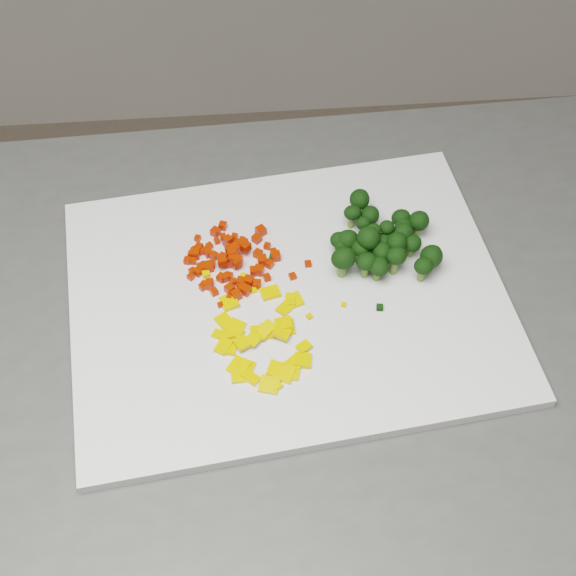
{
  "coord_description": "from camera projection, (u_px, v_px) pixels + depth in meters",
  "views": [
    {
      "loc": [
        -0.35,
        0.1,
        1.59
      ],
      "look_at": [
        -0.31,
        0.62,
        0.92
      ],
      "focal_mm": 50.0,
      "sensor_mm": 36.0,
      "label": 1
    }
  ],
  "objects": [
    {
      "name": "broccoli_floret_1",
      "position": [
        386.0,
        231.0,
        0.87
      ],
      "size": [
        0.02,
        0.02,
        0.03
      ],
      "primitive_type": null,
      "color": "black",
      "rests_on": "broccoli_pile"
    },
    {
      "name": "carrot_cube_36",
      "position": [
        212.0,
        264.0,
        0.87
      ],
      "size": [
        0.01,
        0.01,
        0.01
      ],
      "primitive_type": "cube",
      "rotation": [
        0.0,
        0.0,
        1.45
      ],
      "color": "#BE1902",
      "rests_on": "carrot_pile"
    },
    {
      "name": "pepper_chunk_6",
      "position": [
        295.0,
        300.0,
        0.85
      ],
      "size": [
        0.02,
        0.02,
        0.01
      ],
      "primitive_type": "cube",
      "rotation": [
        0.09,
        -0.1,
        0.35
      ],
      "color": "#EDB10C",
      "rests_on": "pepper_pile"
    },
    {
      "name": "broccoli_floret_5",
      "position": [
        373.0,
        235.0,
        0.87
      ],
      "size": [
        0.02,
        0.02,
        0.03
      ],
      "primitive_type": null,
      "color": "black",
      "rests_on": "broccoli_pile"
    },
    {
      "name": "broccoli_floret_10",
      "position": [
        358.0,
        204.0,
        0.91
      ],
      "size": [
        0.03,
        0.03,
        0.04
      ],
      "primitive_type": null,
      "color": "black",
      "rests_on": "broccoli_pile"
    },
    {
      "name": "carrot_cube_19",
      "position": [
        231.0,
        263.0,
        0.88
      ],
      "size": [
        0.01,
        0.01,
        0.01
      ],
      "primitive_type": "cube",
      "rotation": [
        0.0,
        0.0,
        1.43
      ],
      "color": "#BE1902",
      "rests_on": "carrot_pile"
    },
    {
      "name": "carrot_cube_11",
      "position": [
        221.0,
        278.0,
        0.86
      ],
      "size": [
        0.01,
        0.01,
        0.01
      ],
      "primitive_type": "cube",
      "rotation": [
        0.0,
        0.0,
        2.49
      ],
      "color": "#BE1902",
      "rests_on": "carrot_pile"
    },
    {
      "name": "stray_bit_6",
      "position": [
        230.0,
        297.0,
        0.85
      ],
      "size": [
        0.01,
        0.01,
        0.0
      ],
      "primitive_type": "cube",
      "rotation": [
        0.0,
        0.0,
        2.79
      ],
      "color": "#BE1902",
      "rests_on": "cutting_board"
    },
    {
      "name": "carrot_cube_21",
      "position": [
        208.0,
        267.0,
        0.87
      ],
      "size": [
        0.01,
        0.01,
        0.01
      ],
      "primitive_type": "cube",
      "rotation": [
        0.0,
        0.0,
        0.17
      ],
      "color": "#BE1902",
      "rests_on": "carrot_pile"
    },
    {
      "name": "carrot_cube_72",
      "position": [
        203.0,
        251.0,
        0.89
      ],
      "size": [
        0.01,
        0.01,
        0.01
      ],
      "primitive_type": "cube",
      "rotation": [
        0.0,
        0.0,
        1.75
      ],
      "color": "#BE1902",
      "rests_on": "carrot_pile"
    },
    {
      "name": "pepper_chunk_3",
      "position": [
        270.0,
        293.0,
        0.85
      ],
      "size": [
        0.02,
        0.02,
        0.01
      ],
      "primitive_type": "cube",
      "rotation": [
        -0.05,
        0.02,
        0.24
      ],
      "color": "#EDB10C",
      "rests_on": "pepper_pile"
    },
    {
      "name": "carrot_cube_13",
      "position": [
        232.0,
        259.0,
        0.88
      ],
      "size": [
        0.01,
        0.01,
        0.01
      ],
      "primitive_type": "cube",
      "rotation": [
        0.0,
        0.0,
        1.34
      ],
      "color": "#BE1902",
      "rests_on": "carrot_pile"
    },
    {
      "name": "carrot_cube_27",
      "position": [
        243.0,
        282.0,
        0.86
      ],
      "size": [
        0.01,
        0.01,
        0.01
      ],
      "primitive_type": "cube",
      "rotation": [
        0.0,
        0.0,
        2.4
      ],
      "color": "#BE1902",
      "rests_on": "carrot_pile"
    },
    {
      "name": "pepper_chunk_15",
      "position": [
        267.0,
        331.0,
        0.82
      ],
      "size": [
        0.02,
        0.02,
        0.01
      ],
      "primitive_type": "cube",
      "rotation": [
        -0.03,
        -0.05,
        3.05
      ],
      "color": "#EDB10C",
      "rests_on": "pepper_pile"
    },
    {
      "name": "carrot_cube_68",
      "position": [
        230.0,
        289.0,
        0.85
      ],
      "size": [
        0.01,
        0.01,
        0.01
      ],
      "primitive_type": "cube",
      "rotation": [
        0.0,
        0.0,
        2.24
      ],
      "color": "#BE1902",
      "rests_on": "carrot_pile"
    },
    {
      "name": "broccoli_floret_2",
      "position": [
        417.0,
        225.0,
        0.89
      ],
      "size": [
        0.03,
        0.03,
        0.03
      ],
      "primitive_type": null,
      "color": "black",
      "rests_on": "broccoli_pile"
    },
    {
      "name": "broccoli_floret_27",
      "position": [
        411.0,
        246.0,
        0.88
      ],
      "size": [
        0.03,
        0.03,
        0.03
      ],
      "primitive_type": null,
      "color": "black",
      "rests_on": "broccoli_pile"
    },
    {
      "name": "carrot_cube_43",
      "position": [
        235.0,
        237.0,
        0.9
      ],
      "size": [
        0.01,
        0.01,
        0.01
      ],
      "primitive_type": "cube",
      "rotation": [
        0.0,
        0.0,
        1.23
      ],
      "color": "#BE1902",
      "rests_on": "carrot_pile"
    },
    {
      "name": "carrot_cube_61",
      "position": [
        230.0,
        276.0,
        0.87
      ],
      "size": [
        0.01,
        0.01,
        0.01
      ],
      "primitive_type": "cube",
      "rotation": [
        0.0,
        0.0,
        2.69
      ],
      "color": "#BE1902",
      "rests_on": "carrot_pile"
    },
    {
      "name": "carrot_cube_70",
      "position": [
        217.0,
        241.0,
        0.9
      ],
      "size": [
        0.01,
        0.01,
        0.01
      ],
      "primitive_type": "cube",
      "rotation": [
        0.0,
        0.0,
        1.88
      ],
      "color": "#BE1902",
      "rests_on": "carrot_pile"
    },
    {
      "name": "stray_bit_13",
      "position": [
        228.0,
        306.0,
        0.84
      ],
      "size": [
        0.01,
        0.01,
        0.0
      ],
      "primitive_type": "cube",
      "rotation": [
        0.0,
        0.0,
        2.17
      ],
      "color": "#EDB10C",
      "rests_on": "cutting_board"
    },
    {
      "name": "pepper_pile",
      "position": [
        263.0,
        334.0,
        0.81
      ],
      "size": [
        0.12,
        0.12,
        0.02
      ],
      "primitive_type": null,
      "color": "#EDB10C",
      "rests_on": "cutting_board"
    },
    {
      "name": "broccoli_floret_3",
      "position": [
        342.0,
        263.0,
        0.86
      ],
      "size": [
        0.04,
        0.04,
        0.04
      ],
      "primitive_type": null,
      "color": "black",
      "rests_on": "broccoli_pile"
    },
    {
      "name": "carrot_cube_40",
      "position": [
        202.0,
        267.0,
        0.87
      ],
      "size": [
        0.01,
        0.01,
        0.01
      ],
      "primitive_type": "cube",
      "rotation": [
        0.0,
        0.0,
        2.06
      ],
      "color": "#BE1902",
      "rests_on": "carrot_pile"
    },
    {
      "name": "carrot_cube_23",
      "position": [
        208.0,
        253.0,
        0.88
      ],
      "size": [
        0.01,
        0.01,
        0.01
      ],
      "primitive_type": "cube",
      "rotation": [
        0.0,
        0.0,
        0.52
      ],
      "color": "#BE1902",
      "rests_on": "carrot_pile"
    },
    {
      "name": "carrot_cube_71",
      "position": [
        276.0,
        256.0,
        0.88
      ],
      "size": [
        0.01,
        0.01,
        0.01
      ],
      "primitive_type": "cube",
      "rotation": [
        0.0,
        0.0,
        1.66
      ],
      "color": "#BE1902",
      "rests_on": "carrot_pile"
    },
    {
      "name": "broccoli_floret_23",
      "position": [
        367.0,
        241.0,
        0.86
      ],
      "size": [
        0.04,
        0.04,
        0.03
      ],
      "primitive_type": null,
      "color": "black",
      "rests_on": "broccoli_pile"
    },
    {
      "name": "stray_bit_0",
      "position": [
        293.0,
        276.0,
        0.87
      ],
      "size": [
        0.01,
        0.01,
        0.01
      ],
      "primitive_type": "cube",
      "rotation": [
        0.0,
        0.0,
        0.28
      ],
      "color": "#BE1902",
      "rests_on": "cutting_board"
    },
    {
      "name": "stray_bit_2",
      "position": [
        344.0,
        305.0,
        0.84
      ],
      "size": [
        0.01,
        0.01,
        0.0
      ],
      "primitive_type": "cube",
      "rotation": [
        0.0,
        0.0,
        2.82
      ],
      "color": "#EDB10C",
      "rests_on": "cutting_board"
    },
    {
      "name": "stray_bit_8",
      "position": [
        243.0,
        275.0,
        0.87
      ],
      "size": [
        0.01,
        0.01,
        0.0
      ],
      "primitive_type": "cube",
      "rotation": [
        0.0,
        0.0,
        0.37
      ],
      "color": "#EDB10C",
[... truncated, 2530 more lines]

